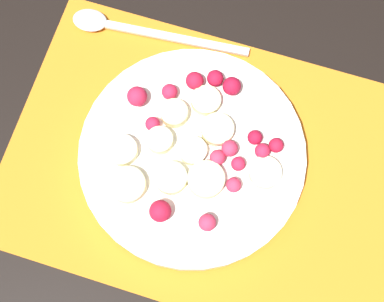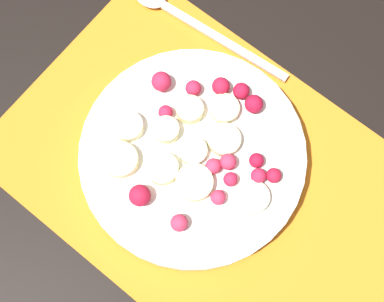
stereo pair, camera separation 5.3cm
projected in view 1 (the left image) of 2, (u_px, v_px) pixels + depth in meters
name	position (u px, v px, depth m)	size (l,w,h in m)	color
ground_plane	(224.00, 171.00, 0.57)	(3.00, 3.00, 0.00)	black
placemat	(224.00, 170.00, 0.57)	(0.46, 0.30, 0.01)	orange
fruit_bowl	(192.00, 156.00, 0.55)	(0.23, 0.23, 0.05)	white
spoon	(124.00, 27.00, 0.61)	(0.21, 0.04, 0.01)	silver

